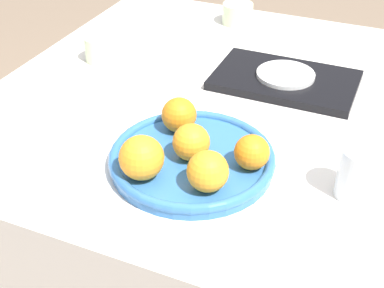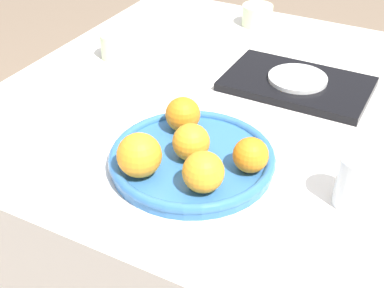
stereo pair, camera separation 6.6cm
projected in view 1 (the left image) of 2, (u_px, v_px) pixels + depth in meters
name	position (u px, v px, depth m)	size (l,w,h in m)	color
table	(260.00, 223.00, 1.42)	(1.29, 1.09, 0.73)	silver
fruit_platter	(192.00, 159.00, 1.01)	(0.32, 0.32, 0.03)	#336BAD
orange_0	(191.00, 142.00, 0.99)	(0.07, 0.07, 0.07)	orange
orange_1	(252.00, 152.00, 0.97)	(0.07, 0.07, 0.07)	orange
orange_2	(179.00, 115.00, 1.07)	(0.07, 0.07, 0.07)	orange
orange_3	(142.00, 158.00, 0.94)	(0.08, 0.08, 0.08)	orange
orange_4	(208.00, 171.00, 0.91)	(0.07, 0.07, 0.07)	orange
water_glass	(358.00, 173.00, 0.93)	(0.07, 0.07, 0.10)	silver
serving_tray	(284.00, 80.00, 1.29)	(0.34, 0.21, 0.02)	black
side_plate	(284.00, 74.00, 1.28)	(0.14, 0.14, 0.01)	silver
cup_0	(98.00, 49.00, 1.38)	(0.07, 0.07, 0.07)	beige
cup_1	(238.00, 14.00, 1.58)	(0.09, 0.09, 0.06)	beige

